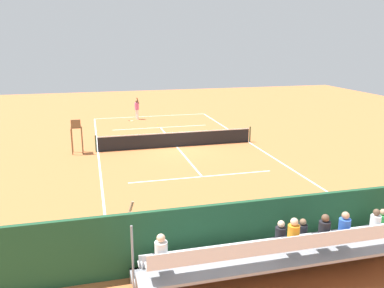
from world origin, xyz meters
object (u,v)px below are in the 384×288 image
(umpire_chair, at_px, (76,133))
(tennis_ball_near, at_px, (158,125))
(tennis_net, at_px, (177,139))
(courtside_bench, at_px, (350,219))
(tennis_racket, at_px, (132,121))
(equipment_bag, at_px, (308,236))
(tennis_player, at_px, (137,108))
(bleacher_stand, at_px, (296,250))
(line_judge, at_px, (132,231))

(umpire_chair, height_order, tennis_ball_near, umpire_chair)
(tennis_net, xyz_separation_m, courtside_bench, (-3.43, 13.27, 0.06))
(umpire_chair, bearing_deg, tennis_net, -179.80)
(tennis_racket, xyz_separation_m, tennis_ball_near, (-1.88, 2.23, 0.02))
(equipment_bag, bearing_deg, tennis_player, -82.43)
(umpire_chair, xyz_separation_m, courtside_bench, (-9.63, 13.25, -0.76))
(bleacher_stand, xyz_separation_m, courtside_bench, (-3.32, -2.13, -0.43))
(courtside_bench, relative_size, equipment_bag, 2.00)
(bleacher_stand, bearing_deg, line_judge, -26.95)
(courtside_bench, relative_size, tennis_ball_near, 27.27)
(equipment_bag, bearing_deg, line_judge, -2.18)
(bleacher_stand, distance_m, line_judge, 4.93)
(line_judge, bearing_deg, tennis_ball_near, -101.86)
(tennis_net, distance_m, equipment_bag, 13.51)
(tennis_net, relative_size, tennis_player, 5.35)
(tennis_ball_near, xyz_separation_m, line_judge, (4.24, 20.17, 0.98))
(umpire_chair, distance_m, equipment_bag, 15.59)
(tennis_player, relative_size, line_judge, 1.00)
(equipment_bag, bearing_deg, umpire_chair, -59.35)
(courtside_bench, bearing_deg, tennis_ball_near, -80.26)
(equipment_bag, bearing_deg, tennis_net, -82.66)
(equipment_bag, bearing_deg, courtside_bench, -175.68)
(courtside_bench, height_order, tennis_racket, courtside_bench)
(equipment_bag, xyz_separation_m, line_judge, (6.02, -0.23, 0.84))
(tennis_player, height_order, tennis_ball_near, tennis_player)
(tennis_net, relative_size, tennis_racket, 19.07)
(tennis_net, xyz_separation_m, tennis_player, (1.37, -9.91, 0.51))
(courtside_bench, height_order, tennis_player, tennis_player)
(umpire_chair, height_order, tennis_player, umpire_chair)
(tennis_net, xyz_separation_m, tennis_ball_near, (0.05, -7.00, -0.47))
(tennis_net, relative_size, courtside_bench, 5.72)
(tennis_racket, height_order, tennis_ball_near, tennis_ball_near)
(tennis_ball_near, distance_m, line_judge, 20.63)
(courtside_bench, bearing_deg, umpire_chair, -54.00)
(courtside_bench, height_order, line_judge, line_judge)
(equipment_bag, height_order, tennis_ball_near, equipment_bag)
(tennis_racket, bearing_deg, tennis_ball_near, 130.15)
(equipment_bag, height_order, tennis_racket, equipment_bag)
(tennis_net, xyz_separation_m, equipment_bag, (-1.73, 13.40, -0.32))
(tennis_ball_near, bearing_deg, tennis_racket, -49.85)
(tennis_net, distance_m, courtside_bench, 13.71)
(umpire_chair, bearing_deg, tennis_player, -115.92)
(tennis_net, bearing_deg, tennis_racket, -78.16)
(tennis_racket, distance_m, tennis_ball_near, 2.92)
(tennis_ball_near, bearing_deg, line_judge, 78.14)
(equipment_bag, distance_m, line_judge, 6.08)
(bleacher_stand, relative_size, equipment_bag, 10.07)
(tennis_player, xyz_separation_m, tennis_ball_near, (-1.32, 2.92, -0.98))
(tennis_ball_near, bearing_deg, umpire_chair, 48.79)
(umpire_chair, height_order, courtside_bench, umpire_chair)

